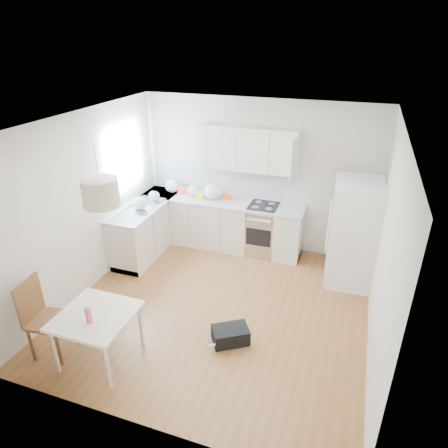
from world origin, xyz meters
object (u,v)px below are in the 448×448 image
dining_chair (50,319)px  refrigerator (354,233)px  dining_table (96,319)px  gym_bag (230,335)px

dining_chair → refrigerator: bearing=33.5°
refrigerator → dining_table: bearing=-137.8°
refrigerator → dining_table: (-2.77, -2.82, -0.24)m
dining_chair → gym_bag: dining_chair is taller
dining_chair → gym_bag: size_ratio=2.25×
refrigerator → dining_chair: size_ratio=1.62×
refrigerator → dining_table: size_ratio=1.96×
dining_table → dining_chair: dining_chair is taller
dining_chair → gym_bag: (2.03, 0.90, -0.41)m
gym_bag → dining_chair: bearing=171.4°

